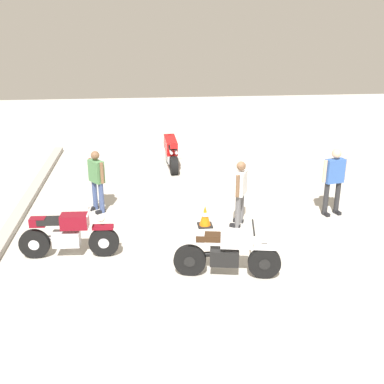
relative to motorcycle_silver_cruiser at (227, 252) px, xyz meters
name	(u,v)px	position (x,y,z in m)	size (l,w,h in m)	color
ground_plane	(199,217)	(2.97, 0.16, -0.52)	(40.00, 40.00, 0.00)	#B7B2A8
curb_edge	(14,222)	(2.97, 4.76, -0.45)	(14.00, 0.30, 0.15)	#9C978F
motorcycle_silver_cruiser	(227,252)	(0.00, 0.00, 0.00)	(0.79, 2.08, 1.09)	black
motorcycle_maroon_cruiser	(68,234)	(1.16, 3.16, 0.00)	(0.70, 2.09, 1.09)	black
motorcycle_red_sportbike	(171,151)	(7.24, 0.58, 0.07)	(1.96, 0.70, 1.14)	black
person_in_green_shirt	(97,178)	(3.67, 2.75, 0.40)	(0.56, 0.50, 1.63)	#384772
person_in_white_shirt	(240,190)	(2.36, -0.75, 0.40)	(0.61, 0.46, 1.63)	#59595B
person_in_blue_shirt	(334,177)	(2.80, -3.27, 0.48)	(0.39, 0.67, 1.74)	#262628
traffic_cone	(205,216)	(2.40, 0.09, -0.26)	(0.36, 0.36, 0.53)	black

